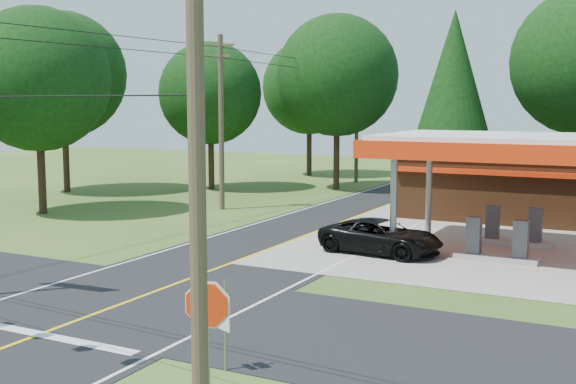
% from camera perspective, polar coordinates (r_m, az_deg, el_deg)
% --- Properties ---
extents(ground, '(120.00, 120.00, 0.00)m').
position_cam_1_polar(ground, '(23.23, -12.55, -8.50)').
color(ground, '#36581F').
rests_on(ground, ground).
extents(main_highway, '(8.00, 120.00, 0.02)m').
position_cam_1_polar(main_highway, '(23.23, -12.55, -8.48)').
color(main_highway, black).
rests_on(main_highway, ground).
extents(cross_road, '(70.00, 7.00, 0.02)m').
position_cam_1_polar(cross_road, '(23.23, -12.55, -8.46)').
color(cross_road, black).
rests_on(cross_road, ground).
extents(lane_center_yellow, '(0.15, 110.00, 0.00)m').
position_cam_1_polar(lane_center_yellow, '(23.22, -12.55, -8.44)').
color(lane_center_yellow, yellow).
rests_on(lane_center_yellow, main_highway).
extents(gas_canopy, '(10.60, 7.40, 4.88)m').
position_cam_1_polar(gas_canopy, '(30.65, 17.05, 3.21)').
color(gas_canopy, gray).
rests_on(gas_canopy, ground).
extents(convenience_store, '(16.40, 7.55, 3.80)m').
position_cam_1_polar(convenience_store, '(40.56, 20.87, 0.60)').
color(convenience_store, '#5B331A').
rests_on(convenience_store, ground).
extents(utility_pole_near_right, '(1.80, 0.30, 11.50)m').
position_cam_1_polar(utility_pole_near_right, '(12.27, -7.27, 6.01)').
color(utility_pole_near_right, '#473828').
rests_on(utility_pole_near_right, ground).
extents(utility_pole_far_left, '(1.80, 0.30, 10.00)m').
position_cam_1_polar(utility_pole_far_left, '(41.68, -5.30, 5.73)').
color(utility_pole_far_left, '#473828').
rests_on(utility_pole_far_left, ground).
extents(utility_pole_north, '(0.30, 0.30, 9.50)m').
position_cam_1_polar(utility_pole_north, '(56.18, 5.45, 5.61)').
color(utility_pole_north, '#473828').
rests_on(utility_pole_north, ground).
extents(treeline_backdrop, '(70.27, 51.59, 13.30)m').
position_cam_1_polar(treeline_backdrop, '(43.33, 9.09, 8.74)').
color(treeline_backdrop, '#332316').
rests_on(treeline_backdrop, ground).
extents(suv_car, '(5.62, 5.62, 1.41)m').
position_cam_1_polar(suv_car, '(29.82, 7.36, -3.54)').
color(suv_car, black).
rests_on(suv_car, ground).
extents(octagonal_stop_sign, '(0.96, 0.24, 2.86)m').
position_cam_1_polar(octagonal_stop_sign, '(13.95, -6.41, -9.69)').
color(octagonal_stop_sign, gray).
rests_on(octagonal_stop_sign, ground).
extents(route_sign_post, '(0.42, 0.21, 2.16)m').
position_cam_1_polar(route_sign_post, '(16.83, -5.04, -9.83)').
color(route_sign_post, gray).
rests_on(route_sign_post, ground).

